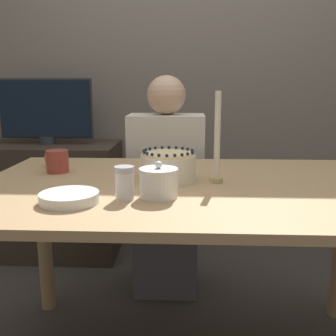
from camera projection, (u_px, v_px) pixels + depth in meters
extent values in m
cube|color=slate|center=(190.00, 59.00, 2.69)|extent=(8.00, 0.05, 2.60)
cube|color=tan|center=(192.00, 188.00, 1.43)|extent=(1.58, 0.97, 0.03)
cylinder|color=tan|center=(44.00, 239.00, 1.96)|extent=(0.07, 0.07, 0.75)
cylinder|color=#EFE5CC|center=(168.00, 168.00, 1.46)|extent=(0.20, 0.20, 0.10)
cylinder|color=beige|center=(168.00, 154.00, 1.45)|extent=(0.19, 0.19, 0.01)
sphere|color=#191E3D|center=(192.00, 151.00, 1.44)|extent=(0.01, 0.01, 0.01)
sphere|color=#191E3D|center=(191.00, 150.00, 1.47)|extent=(0.01, 0.01, 0.01)
sphere|color=#191E3D|center=(188.00, 149.00, 1.49)|extent=(0.01, 0.01, 0.01)
sphere|color=#191E3D|center=(182.00, 148.00, 1.51)|extent=(0.01, 0.01, 0.01)
sphere|color=#191E3D|center=(176.00, 148.00, 1.53)|extent=(0.01, 0.01, 0.01)
sphere|color=#191E3D|center=(169.00, 147.00, 1.53)|extent=(0.01, 0.01, 0.01)
sphere|color=#191E3D|center=(162.00, 147.00, 1.53)|extent=(0.01, 0.01, 0.01)
sphere|color=#191E3D|center=(155.00, 148.00, 1.52)|extent=(0.01, 0.01, 0.01)
sphere|color=#191E3D|center=(150.00, 149.00, 1.50)|extent=(0.01, 0.01, 0.01)
sphere|color=#191E3D|center=(146.00, 150.00, 1.48)|extent=(0.01, 0.01, 0.01)
sphere|color=#191E3D|center=(144.00, 151.00, 1.45)|extent=(0.01, 0.01, 0.01)
sphere|color=#191E3D|center=(144.00, 152.00, 1.42)|extent=(0.01, 0.01, 0.01)
sphere|color=#191E3D|center=(147.00, 154.00, 1.40)|extent=(0.01, 0.01, 0.01)
sphere|color=#191E3D|center=(152.00, 155.00, 1.38)|extent=(0.01, 0.01, 0.01)
sphere|color=#191E3D|center=(159.00, 155.00, 1.36)|extent=(0.01, 0.01, 0.01)
sphere|color=#191E3D|center=(167.00, 156.00, 1.36)|extent=(0.01, 0.01, 0.01)
sphere|color=#191E3D|center=(175.00, 155.00, 1.36)|extent=(0.01, 0.01, 0.01)
sphere|color=#191E3D|center=(182.00, 155.00, 1.37)|extent=(0.01, 0.01, 0.01)
sphere|color=#191E3D|center=(188.00, 154.00, 1.39)|extent=(0.01, 0.01, 0.01)
sphere|color=#191E3D|center=(191.00, 153.00, 1.41)|extent=(0.01, 0.01, 0.01)
cylinder|color=white|center=(159.00, 185.00, 1.25)|extent=(0.12, 0.12, 0.08)
cylinder|color=white|center=(159.00, 170.00, 1.24)|extent=(0.12, 0.12, 0.01)
sphere|color=white|center=(159.00, 165.00, 1.23)|extent=(0.02, 0.02, 0.02)
cylinder|color=white|center=(124.00, 186.00, 1.23)|extent=(0.06, 0.06, 0.09)
cylinder|color=silver|center=(124.00, 169.00, 1.22)|extent=(0.06, 0.06, 0.02)
cylinder|color=white|center=(69.00, 201.00, 1.20)|extent=(0.18, 0.18, 0.01)
cylinder|color=white|center=(69.00, 199.00, 1.20)|extent=(0.18, 0.18, 0.01)
cylinder|color=white|center=(69.00, 196.00, 1.20)|extent=(0.18, 0.18, 0.01)
cylinder|color=white|center=(69.00, 194.00, 1.19)|extent=(0.18, 0.18, 0.01)
cylinder|color=tan|center=(216.00, 180.00, 1.45)|extent=(0.05, 0.05, 0.02)
cylinder|color=silver|center=(217.00, 135.00, 1.41)|extent=(0.02, 0.02, 0.31)
cylinder|color=#993D33|center=(57.00, 161.00, 1.60)|extent=(0.09, 0.09, 0.09)
sphere|color=orange|center=(53.00, 158.00, 1.72)|extent=(0.08, 0.08, 0.08)
cube|color=#595960|center=(166.00, 248.00, 2.22)|extent=(0.34, 0.34, 0.45)
cube|color=silver|center=(166.00, 164.00, 2.12)|extent=(0.40, 0.24, 0.53)
sphere|color=#D8AD8C|center=(166.00, 95.00, 2.04)|extent=(0.20, 0.20, 0.20)
cube|color=#382D23|center=(51.00, 199.00, 2.65)|extent=(0.90, 0.48, 0.75)
cylinder|color=#2D2D33|center=(47.00, 140.00, 2.56)|extent=(0.10, 0.10, 0.05)
cube|color=#2D2D33|center=(46.00, 109.00, 2.53)|extent=(0.61, 0.02, 0.38)
cube|color=black|center=(45.00, 109.00, 2.52)|extent=(0.58, 0.03, 0.36)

